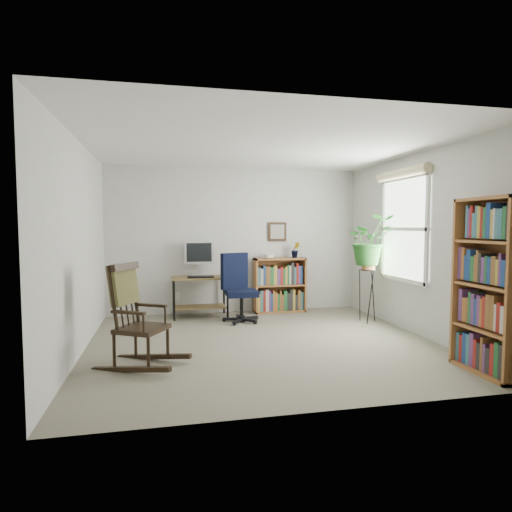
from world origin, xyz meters
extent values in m
cube|color=slate|center=(0.00, 0.00, 0.00)|extent=(4.20, 4.00, 0.00)
cube|color=silver|center=(0.00, 0.00, 2.40)|extent=(4.20, 4.00, 0.00)
cube|color=beige|center=(0.00, 2.00, 1.20)|extent=(4.20, 0.00, 2.40)
cube|color=beige|center=(0.00, -2.00, 1.20)|extent=(4.20, 0.00, 2.40)
cube|color=beige|center=(-2.10, 0.00, 1.20)|extent=(0.00, 4.00, 2.40)
cube|color=beige|center=(2.10, 0.00, 1.20)|extent=(0.00, 4.00, 2.40)
cube|color=black|center=(-0.63, 1.58, 0.65)|extent=(0.40, 0.15, 0.02)
imported|color=#236122|center=(1.80, 0.80, 1.59)|extent=(1.69, 1.88, 1.47)
imported|color=#236122|center=(0.99, 1.83, 0.96)|extent=(0.13, 0.24, 0.11)
camera|label=1|loc=(-1.18, -5.05, 1.44)|focal=30.00mm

